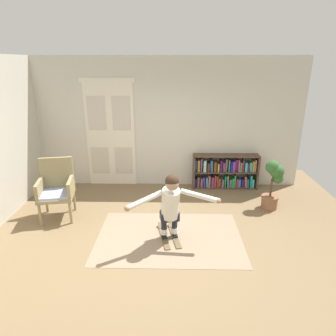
% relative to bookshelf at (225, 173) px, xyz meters
% --- Properties ---
extents(ground_plane, '(7.20, 7.20, 0.00)m').
position_rel_bookshelf_xyz_m(ground_plane, '(-1.30, -2.39, -0.36)').
color(ground_plane, '#7A6344').
extents(back_wall, '(6.00, 0.10, 2.90)m').
position_rel_bookshelf_xyz_m(back_wall, '(-1.30, 0.21, 1.09)').
color(back_wall, beige).
rests_on(back_wall, ground).
extents(double_door, '(1.22, 0.05, 2.45)m').
position_rel_bookshelf_xyz_m(double_door, '(-2.62, 0.15, 0.87)').
color(double_door, silver).
rests_on(double_door, ground).
extents(rug, '(2.39, 1.63, 0.01)m').
position_rel_bookshelf_xyz_m(rug, '(-1.24, -2.16, -0.36)').
color(rug, gray).
rests_on(rug, ground).
extents(bookshelf, '(1.49, 0.30, 0.78)m').
position_rel_bookshelf_xyz_m(bookshelf, '(0.00, 0.00, 0.00)').
color(bookshelf, '#4E3B2B').
rests_on(bookshelf, ground).
extents(wicker_chair, '(0.70, 0.70, 1.10)m').
position_rel_bookshelf_xyz_m(wicker_chair, '(-3.34, -1.45, 0.22)').
color(wicker_chair, '#8F8056').
rests_on(wicker_chair, ground).
extents(potted_plant, '(0.39, 0.37, 0.98)m').
position_rel_bookshelf_xyz_m(potted_plant, '(0.77, -1.03, 0.18)').
color(potted_plant, brown).
rests_on(potted_plant, ground).
extents(skis_pair, '(0.42, 0.80, 0.07)m').
position_rel_bookshelf_xyz_m(skis_pair, '(-1.25, -2.13, -0.34)').
color(skis_pair, brown).
rests_on(skis_pair, rug).
extents(person_skier, '(1.44, 0.68, 1.12)m').
position_rel_bookshelf_xyz_m(person_skier, '(-1.22, -2.28, 0.34)').
color(person_skier, white).
rests_on(person_skier, skis_pair).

